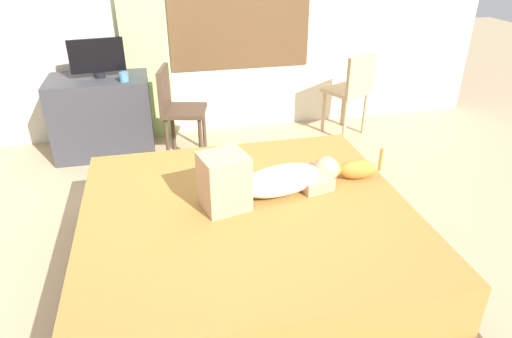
# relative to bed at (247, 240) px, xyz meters

# --- Properties ---
(ground_plane) EXTENTS (16.00, 16.00, 0.00)m
(ground_plane) POSITION_rel_bed_xyz_m (-0.11, 0.09, -0.23)
(ground_plane) COLOR tan
(bed) EXTENTS (2.00, 1.89, 0.46)m
(bed) POSITION_rel_bed_xyz_m (0.00, 0.00, 0.00)
(bed) COLOR brown
(bed) RESTS_ON ground
(person_lying) EXTENTS (0.94, 0.45, 0.34)m
(person_lying) POSITION_rel_bed_xyz_m (0.15, 0.12, 0.35)
(person_lying) COLOR silver
(person_lying) RESTS_ON bed
(cat) EXTENTS (0.36, 0.13, 0.21)m
(cat) POSITION_rel_bed_xyz_m (0.77, 0.20, 0.30)
(cat) COLOR #C67A2D
(cat) RESTS_ON bed
(desk) EXTENTS (0.90, 0.56, 0.74)m
(desk) POSITION_rel_bed_xyz_m (-0.98, 2.03, 0.14)
(desk) COLOR #38383D
(desk) RESTS_ON ground
(tv_monitor) EXTENTS (0.48, 0.10, 0.35)m
(tv_monitor) POSITION_rel_bed_xyz_m (-0.95, 2.03, 0.69)
(tv_monitor) COLOR black
(tv_monitor) RESTS_ON desk
(cup) EXTENTS (0.08, 0.08, 0.08)m
(cup) POSITION_rel_bed_xyz_m (-0.73, 1.86, 0.55)
(cup) COLOR teal
(cup) RESTS_ON desk
(chair_by_desk) EXTENTS (0.46, 0.46, 0.86)m
(chair_by_desk) POSITION_rel_bed_xyz_m (-0.30, 1.76, 0.28)
(chair_by_desk) COLOR #4C3828
(chair_by_desk) RESTS_ON ground
(chair_spare) EXTENTS (0.51, 0.51, 0.86)m
(chair_spare) POSITION_rel_bed_xyz_m (1.48, 1.92, 0.28)
(chair_spare) COLOR tan
(chair_spare) RESTS_ON ground
(curtain_left) EXTENTS (0.44, 0.06, 2.51)m
(curtain_left) POSITION_rel_bed_xyz_m (-0.53, 2.31, 1.03)
(curtain_left) COLOR #ADCC75
(curtain_left) RESTS_ON ground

